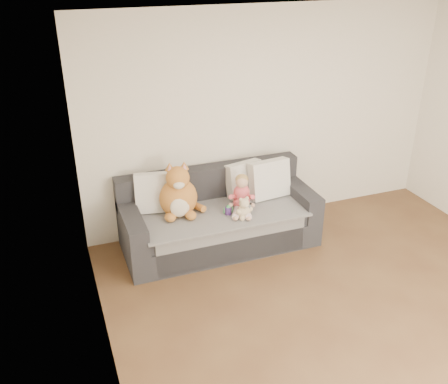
{
  "coord_description": "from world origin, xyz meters",
  "views": [
    {
      "loc": [
        -2.48,
        -2.67,
        3.13
      ],
      "look_at": [
        -0.79,
        1.87,
        0.75
      ],
      "focal_mm": 40.0,
      "sensor_mm": 36.0,
      "label": 1
    }
  ],
  "objects_px": {
    "plush_cat": "(179,195)",
    "sippy_cup": "(228,209)",
    "toddler": "(242,195)",
    "teddy_bear": "(244,210)",
    "sofa": "(218,219)"
  },
  "relations": [
    {
      "from": "toddler",
      "to": "teddy_bear",
      "type": "height_order",
      "value": "toddler"
    },
    {
      "from": "toddler",
      "to": "plush_cat",
      "type": "relative_size",
      "value": 0.66
    },
    {
      "from": "plush_cat",
      "to": "teddy_bear",
      "type": "bearing_deg",
      "value": -17.9
    },
    {
      "from": "sofa",
      "to": "sippy_cup",
      "type": "relative_size",
      "value": 17.98
    },
    {
      "from": "sofa",
      "to": "sippy_cup",
      "type": "height_order",
      "value": "sofa"
    },
    {
      "from": "teddy_bear",
      "to": "sofa",
      "type": "bearing_deg",
      "value": 110.52
    },
    {
      "from": "toddler",
      "to": "plush_cat",
      "type": "height_order",
      "value": "plush_cat"
    },
    {
      "from": "toddler",
      "to": "sippy_cup",
      "type": "height_order",
      "value": "toddler"
    },
    {
      "from": "sofa",
      "to": "plush_cat",
      "type": "distance_m",
      "value": 0.61
    },
    {
      "from": "toddler",
      "to": "teddy_bear",
      "type": "bearing_deg",
      "value": -83.37
    },
    {
      "from": "plush_cat",
      "to": "sippy_cup",
      "type": "height_order",
      "value": "plush_cat"
    },
    {
      "from": "toddler",
      "to": "sippy_cup",
      "type": "xyz_separation_m",
      "value": [
        -0.18,
        -0.07,
        -0.11
      ]
    },
    {
      "from": "sofa",
      "to": "toddler",
      "type": "relative_size",
      "value": 5.18
    },
    {
      "from": "toddler",
      "to": "sippy_cup",
      "type": "bearing_deg",
      "value": -139.28
    },
    {
      "from": "toddler",
      "to": "sofa",
      "type": "bearing_deg",
      "value": 169.26
    }
  ]
}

